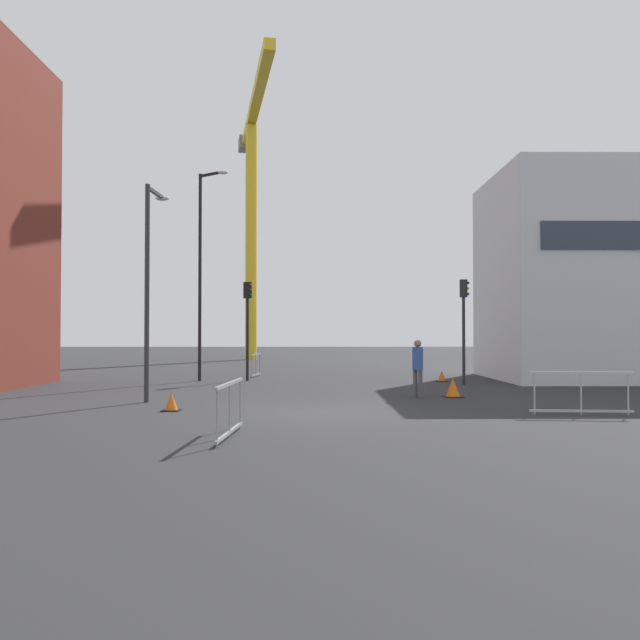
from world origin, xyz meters
The scene contains 14 objects.
ground centered at (0.00, 0.00, 0.00)m, with size 160.00×160.00×0.00m, color #28282B.
office_block centered at (12.52, 11.64, 4.54)m, with size 9.45×7.46×9.08m.
construction_crane centered at (-5.05, 32.14, 13.47)m, with size 4.62×20.30×19.33m.
streetlamp_tall centered at (-4.99, 10.72, 5.09)m, with size 1.38×0.93×8.91m.
streetlamp_short centered at (-5.13, 2.68, 3.85)m, with size 0.44×1.58×6.47m.
traffic_light_median centered at (-3.06, 10.81, 2.83)m, with size 0.37×0.37×4.24m.
traffic_light_crosswalk centered at (5.72, 8.60, 2.78)m, with size 0.38×0.27×4.16m.
pedestrian_walking centered at (3.11, 3.88, 1.07)m, with size 0.34×0.34×1.83m.
safety_barrier_mid_span centered at (-1.83, -3.81, 0.56)m, with size 0.22×2.45×1.08m.
safety_barrier_rear centered at (6.47, -0.51, 0.56)m, with size 2.53×0.25×1.08m.
safety_barrier_right_run centered at (-2.94, 13.32, 0.56)m, with size 0.30×1.83×1.08m.
traffic_cone_by_barrier centered at (4.24, 3.88, 0.28)m, with size 0.60×0.60×0.61m.
traffic_cone_on_verge centered at (5.19, 10.33, 0.21)m, with size 0.46×0.46×0.46m.
traffic_cone_orange centered at (-3.94, 0.41, 0.22)m, with size 0.47×0.47×0.47m.
Camera 1 is at (-0.16, -16.13, 2.03)m, focal length 35.25 mm.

